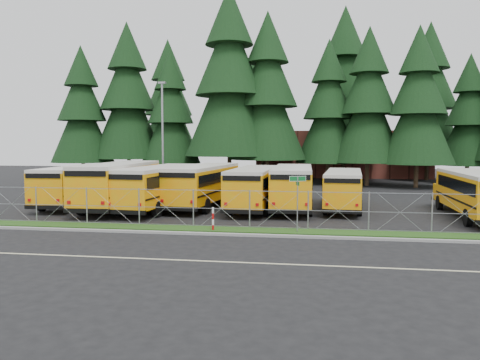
% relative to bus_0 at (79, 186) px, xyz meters
% --- Properties ---
extents(ground, '(120.00, 120.00, 0.00)m').
position_rel_bus_0_xyz_m(ground, '(14.22, -6.10, -1.39)').
color(ground, black).
rests_on(ground, ground).
extents(curb, '(50.00, 0.25, 0.12)m').
position_rel_bus_0_xyz_m(curb, '(14.22, -9.20, -1.33)').
color(curb, gray).
rests_on(curb, ground).
extents(grass_verge, '(50.00, 1.40, 0.06)m').
position_rel_bus_0_xyz_m(grass_verge, '(14.22, -7.80, -1.36)').
color(grass_verge, '#1B3F12').
rests_on(grass_verge, ground).
extents(road_lane_line, '(50.00, 0.12, 0.01)m').
position_rel_bus_0_xyz_m(road_lane_line, '(14.22, -14.10, -1.39)').
color(road_lane_line, beige).
rests_on(road_lane_line, ground).
extents(chainlink_fence, '(44.00, 0.10, 2.00)m').
position_rel_bus_0_xyz_m(chainlink_fence, '(14.22, -7.10, -0.39)').
color(chainlink_fence, '#92959A').
rests_on(chainlink_fence, ground).
extents(brick_building, '(22.00, 10.00, 6.00)m').
position_rel_bus_0_xyz_m(brick_building, '(20.22, 33.90, 1.61)').
color(brick_building, brown).
rests_on(brick_building, ground).
extents(bus_0, '(3.15, 10.76, 2.79)m').
position_rel_bus_0_xyz_m(bus_0, '(0.00, 0.00, 0.00)').
color(bus_0, orange).
rests_on(bus_0, ground).
extents(bus_1, '(3.19, 11.84, 3.08)m').
position_rel_bus_0_xyz_m(bus_1, '(3.56, -0.89, 0.15)').
color(bus_1, orange).
rests_on(bus_1, ground).
extents(bus_2, '(3.57, 11.19, 2.88)m').
position_rel_bus_0_xyz_m(bus_2, '(6.45, -1.14, 0.05)').
color(bus_2, orange).
rests_on(bus_2, ground).
extents(bus_3, '(3.74, 11.24, 2.89)m').
position_rel_bus_0_xyz_m(bus_3, '(9.06, 0.64, 0.05)').
color(bus_3, orange).
rests_on(bus_3, ground).
extents(bus_4, '(2.89, 10.68, 2.78)m').
position_rel_bus_0_xyz_m(bus_4, '(12.63, -0.01, -0.00)').
color(bus_4, orange).
rests_on(bus_4, ground).
extents(bus_5, '(2.70, 10.91, 2.85)m').
position_rel_bus_0_xyz_m(bus_5, '(15.13, 0.47, 0.03)').
color(bus_5, orange).
rests_on(bus_5, ground).
extents(bus_6, '(3.14, 10.00, 2.58)m').
position_rel_bus_0_xyz_m(bus_6, '(18.49, 0.87, -0.10)').
color(bus_6, orange).
rests_on(bus_6, ground).
extents(bus_east, '(2.81, 10.56, 2.75)m').
position_rel_bus_0_xyz_m(bus_east, '(25.77, -1.84, -0.02)').
color(bus_east, orange).
rests_on(bus_east, ground).
extents(street_sign, '(0.81, 0.53, 2.81)m').
position_rel_bus_0_xyz_m(street_sign, '(15.70, -7.95, 0.64)').
color(street_sign, '#92959A').
rests_on(street_sign, ground).
extents(striped_bollard, '(0.11, 0.11, 1.20)m').
position_rel_bus_0_xyz_m(striped_bollard, '(11.49, -8.12, -0.79)').
color(striped_bollard, '#B20C0C').
rests_on(striped_bollard, ground).
extents(light_standard, '(0.70, 0.35, 10.14)m').
position_rel_bus_0_xyz_m(light_standard, '(2.43, 11.68, 4.11)').
color(light_standard, '#92959A').
rests_on(light_standard, ground).
extents(conifer_0, '(6.96, 6.96, 15.39)m').
position_rel_bus_0_xyz_m(conifer_0, '(-9.39, 18.94, 6.30)').
color(conifer_0, black).
rests_on(conifer_0, ground).
extents(conifer_1, '(8.22, 8.22, 18.18)m').
position_rel_bus_0_xyz_m(conifer_1, '(-4.56, 20.52, 7.70)').
color(conifer_1, black).
rests_on(conifer_1, ground).
extents(conifer_2, '(6.65, 6.65, 14.71)m').
position_rel_bus_0_xyz_m(conifer_2, '(0.66, 19.97, 5.96)').
color(conifer_2, black).
rests_on(conifer_2, ground).
extents(conifer_3, '(9.44, 9.44, 20.87)m').
position_rel_bus_0_xyz_m(conifer_3, '(7.64, 18.32, 9.04)').
color(conifer_3, black).
rests_on(conifer_3, ground).
extents(conifer_4, '(8.26, 8.26, 18.27)m').
position_rel_bus_0_xyz_m(conifer_4, '(11.63, 18.94, 7.74)').
color(conifer_4, black).
rests_on(conifer_4, ground).
extents(conifer_5, '(7.05, 7.05, 15.59)m').
position_rel_bus_0_xyz_m(conifer_5, '(18.07, 20.86, 6.40)').
color(conifer_5, black).
rests_on(conifer_5, ground).
extents(conifer_6, '(7.43, 7.43, 16.42)m').
position_rel_bus_0_xyz_m(conifer_6, '(22.08, 19.33, 6.82)').
color(conifer_6, black).
rests_on(conifer_6, ground).
extents(conifer_7, '(7.22, 7.22, 15.97)m').
position_rel_bus_0_xyz_m(conifer_7, '(26.64, 17.66, 6.59)').
color(conifer_7, black).
rests_on(conifer_7, ground).
extents(conifer_8, '(6.30, 6.30, 13.93)m').
position_rel_bus_0_xyz_m(conifer_8, '(32.86, 22.38, 5.57)').
color(conifer_8, black).
rests_on(conifer_8, ground).
extents(conifer_10, '(8.10, 8.10, 17.91)m').
position_rel_bus_0_xyz_m(conifer_10, '(-2.34, 28.74, 7.56)').
color(conifer_10, black).
rests_on(conifer_10, ground).
extents(conifer_11, '(8.00, 8.00, 17.70)m').
position_rel_bus_0_xyz_m(conifer_11, '(10.26, 27.58, 7.46)').
color(conifer_11, black).
rests_on(conifer_11, ground).
extents(conifer_12, '(9.30, 9.30, 20.57)m').
position_rel_bus_0_xyz_m(conifer_12, '(20.08, 26.49, 8.89)').
color(conifer_12, black).
rests_on(conifer_12, ground).
extents(conifer_13, '(8.46, 8.46, 18.71)m').
position_rel_bus_0_xyz_m(conifer_13, '(29.99, 27.85, 7.96)').
color(conifer_13, black).
rests_on(conifer_13, ground).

